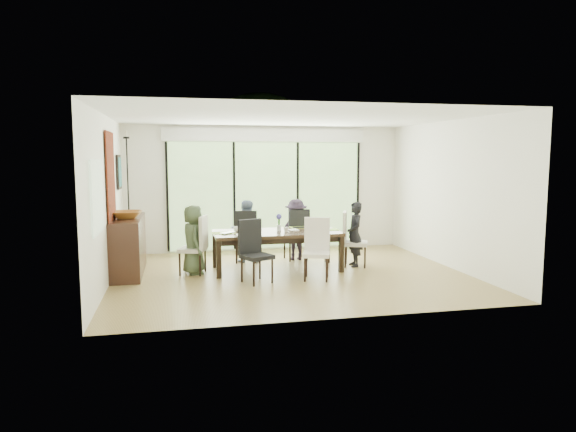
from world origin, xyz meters
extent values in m
cube|color=brown|center=(0.00, 0.00, -0.01)|extent=(6.00, 5.00, 0.01)
cube|color=white|center=(0.00, 0.00, 2.71)|extent=(6.00, 5.00, 0.01)
cube|color=white|center=(0.00, 2.51, 1.35)|extent=(6.00, 0.02, 2.70)
cube|color=beige|center=(0.00, -2.51, 1.35)|extent=(6.00, 0.02, 2.70)
cube|color=beige|center=(-3.01, 0.00, 1.35)|extent=(0.02, 5.00, 2.70)
cube|color=silver|center=(3.01, 0.00, 1.35)|extent=(0.02, 5.00, 2.70)
cube|color=#598C3F|center=(0.00, 2.47, 1.20)|extent=(4.20, 0.02, 2.30)
cube|color=white|center=(0.00, 2.46, 2.50)|extent=(4.40, 0.06, 0.28)
cube|color=black|center=(-2.10, 2.46, 1.20)|extent=(0.05, 0.04, 2.30)
cube|color=black|center=(-0.70, 2.46, 1.20)|extent=(0.05, 0.04, 2.30)
cube|color=black|center=(0.70, 2.46, 1.20)|extent=(0.05, 0.04, 2.30)
cube|color=black|center=(2.10, 2.46, 1.20)|extent=(0.05, 0.04, 2.30)
cube|color=#8CAD7F|center=(-2.97, -1.20, 1.50)|extent=(0.02, 0.90, 1.00)
cube|color=brown|center=(0.00, 3.40, -0.05)|extent=(6.00, 1.80, 0.10)
cube|color=#513B23|center=(0.00, 4.20, 0.55)|extent=(6.00, 0.08, 0.06)
sphere|color=#14380F|center=(-1.80, 5.20, 1.44)|extent=(3.20, 3.20, 3.20)
sphere|color=#14380F|center=(0.40, 5.80, 1.80)|extent=(4.00, 4.00, 4.00)
sphere|color=#14380F|center=(2.20, 5.00, 1.26)|extent=(2.80, 2.80, 2.80)
sphere|color=#14380F|center=(-0.60, 6.50, 1.62)|extent=(3.60, 3.60, 3.60)
cube|color=black|center=(-0.17, 0.44, 0.67)|extent=(2.25, 1.03, 0.06)
cube|color=black|center=(-0.17, 0.44, 0.59)|extent=(2.06, 0.84, 0.09)
cube|color=black|center=(-1.25, 0.01, 0.32)|extent=(0.08, 0.08, 0.65)
cube|color=black|center=(0.91, 0.01, 0.32)|extent=(0.08, 0.08, 0.65)
cube|color=black|center=(-1.25, 0.87, 0.32)|extent=(0.08, 0.08, 0.65)
cube|color=black|center=(0.91, 0.87, 0.32)|extent=(0.08, 0.08, 0.65)
imported|color=#415136|center=(-1.65, 0.44, 0.60)|extent=(0.41, 0.60, 1.21)
imported|color=black|center=(1.31, 0.44, 0.60)|extent=(0.39, 0.58, 1.21)
imported|color=#7486A7|center=(-0.62, 1.27, 0.60)|extent=(0.62, 0.44, 1.21)
imported|color=#291F2F|center=(0.38, 1.27, 0.60)|extent=(0.57, 0.37, 1.21)
cube|color=#89A83C|center=(-1.12, 0.44, 0.71)|extent=(0.41, 0.30, 0.01)
cube|color=#86BD43|center=(0.78, 0.44, 0.71)|extent=(0.41, 0.30, 0.01)
cube|color=#79A93C|center=(-0.62, 0.84, 0.71)|extent=(0.41, 0.30, 0.01)
cube|color=#87A93C|center=(0.38, 0.84, 0.71)|extent=(0.41, 0.30, 0.01)
cube|color=white|center=(-0.72, 0.14, 0.71)|extent=(0.41, 0.30, 0.01)
cube|color=black|center=(-0.52, 0.79, 0.71)|extent=(0.24, 0.17, 0.01)
cube|color=black|center=(0.33, 0.79, 0.71)|extent=(0.22, 0.16, 0.01)
cube|color=white|center=(0.53, 0.39, 0.70)|extent=(0.28, 0.21, 0.00)
cube|color=white|center=(-0.72, 0.14, 0.72)|extent=(0.24, 0.24, 0.02)
cube|color=orange|center=(-0.72, 0.14, 0.74)|extent=(0.19, 0.19, 0.01)
cylinder|color=silver|center=(-0.12, 0.49, 0.76)|extent=(0.07, 0.07, 0.11)
cylinder|color=#337226|center=(-0.12, 0.49, 0.87)|extent=(0.04, 0.04, 0.15)
sphere|color=#4D45AE|center=(-0.12, 0.49, 0.97)|extent=(0.10, 0.10, 0.10)
imported|color=silver|center=(-1.02, 0.34, 0.71)|extent=(0.36, 0.36, 0.02)
imported|color=white|center=(-0.87, 0.59, 0.75)|extent=(0.16, 0.16, 0.09)
imported|color=white|center=(-0.02, 0.34, 0.75)|extent=(0.13, 0.13, 0.09)
imported|color=white|center=(0.63, 0.54, 0.75)|extent=(0.15, 0.15, 0.09)
imported|color=white|center=(0.08, 0.49, 0.71)|extent=(0.19, 0.23, 0.02)
cube|color=black|center=(-2.76, 0.72, 0.49)|extent=(0.49, 1.75, 0.98)
imported|color=#90581F|center=(-2.76, 0.62, 1.05)|extent=(0.52, 0.52, 0.13)
cylinder|color=black|center=(-2.76, 1.07, 1.01)|extent=(0.11, 0.11, 0.04)
cylinder|color=black|center=(-2.76, 1.07, 1.70)|extent=(0.03, 0.03, 1.37)
cylinder|color=black|center=(-2.76, 1.07, 2.37)|extent=(0.11, 0.11, 0.03)
cylinder|color=silver|center=(-2.76, 1.07, 2.44)|extent=(0.04, 0.04, 0.11)
cube|color=maroon|center=(-2.97, 0.40, 1.70)|extent=(0.02, 1.00, 1.50)
cube|color=black|center=(-2.97, 1.70, 1.75)|extent=(0.03, 0.55, 0.65)
cube|color=#1B5357|center=(-2.95, 1.70, 1.75)|extent=(0.01, 0.45, 0.55)
camera|label=1|loc=(-1.92, -8.52, 2.04)|focal=32.00mm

